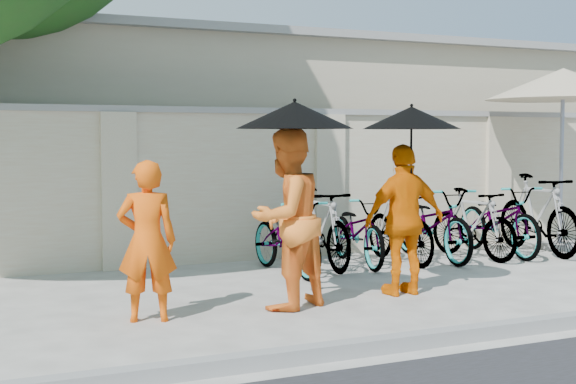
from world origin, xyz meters
name	(u,v)px	position (x,y,z in m)	size (l,w,h in m)	color
ground	(293,310)	(0.00, 0.00, 0.00)	(80.00, 80.00, 0.00)	beige
kerb	(385,344)	(0.00, -1.70, 0.06)	(40.00, 0.16, 0.12)	gray
compound_wall	(260,186)	(1.00, 3.20, 1.00)	(20.00, 0.30, 2.00)	beige
building_behind	(230,141)	(2.00, 7.00, 1.60)	(14.00, 6.00, 3.20)	#B3A78E
monk_left	(147,241)	(-1.42, 0.12, 0.74)	(0.54, 0.35, 1.48)	#F15509
monk_center	(286,218)	(-0.03, 0.08, 0.89)	(0.87, 0.68, 1.78)	orange
parasol_center	(295,115)	(0.02, 0.00, 1.90)	(1.14, 1.14, 1.02)	black
monk_right	(405,220)	(1.40, 0.18, 0.81)	(0.94, 0.39, 1.61)	orange
parasol_right	(411,118)	(1.42, 0.10, 1.89)	(1.03, 1.03, 1.09)	black
patio_umbrella	(563,86)	(5.36, 2.06, 2.43)	(2.57, 2.57, 2.69)	gray
bike_0	(287,236)	(0.80, 1.89, 0.46)	(0.61, 1.76, 0.92)	gray
bike_1	(320,228)	(1.37, 2.10, 0.52)	(0.49, 1.72, 1.04)	gray
bike_2	(358,230)	(1.94, 2.11, 0.46)	(0.61, 1.74, 0.91)	gray
bike_3	(400,227)	(2.51, 2.00, 0.49)	(0.46, 1.62, 0.98)	gray
bike_4	(433,224)	(3.08, 2.05, 0.50)	(0.66, 1.90, 1.00)	gray
bike_5	(473,224)	(3.65, 1.91, 0.49)	(0.46, 1.62, 0.97)	gray
bike_6	(499,220)	(4.22, 2.05, 0.50)	(0.67, 1.91, 1.00)	gray
bike_7	(538,214)	(4.79, 1.90, 0.57)	(0.54, 1.91, 1.15)	gray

